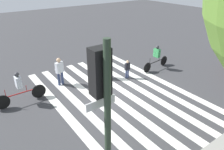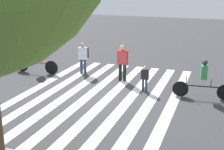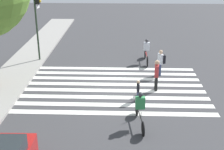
{
  "view_description": "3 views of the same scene",
  "coord_description": "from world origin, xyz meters",
  "px_view_note": "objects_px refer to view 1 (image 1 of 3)",
  "views": [
    {
      "loc": [
        6.02,
        7.91,
        5.87
      ],
      "look_at": [
        0.12,
        -0.34,
        1.01
      ],
      "focal_mm": 35.0,
      "sensor_mm": 36.0,
      "label": 1
    },
    {
      "loc": [
        -4.63,
        11.24,
        4.58
      ],
      "look_at": [
        -0.38,
        -0.49,
        0.81
      ],
      "focal_mm": 50.0,
      "sensor_mm": 36.0,
      "label": 2
    },
    {
      "loc": [
        -16.09,
        -0.4,
        7.22
      ],
      "look_at": [
        -0.71,
        0.14,
        1.04
      ],
      "focal_mm": 50.0,
      "sensor_mm": 36.0,
      "label": 3
    }
  ],
  "objects_px": {
    "traffic_light": "(104,119)",
    "cyclist_mid_street": "(157,56)",
    "pedestrian_child_with_backpack": "(127,68)",
    "pedestrian_adult_blue_shirt": "(59,69)",
    "pedestrian_adult_yellow_jacket": "(98,62)",
    "cyclist_near_curb": "(19,87)"
  },
  "relations": [
    {
      "from": "pedestrian_child_with_backpack",
      "to": "pedestrian_adult_blue_shirt",
      "type": "bearing_deg",
      "value": 158.06
    },
    {
      "from": "traffic_light",
      "to": "cyclist_mid_street",
      "type": "xyz_separation_m",
      "value": [
        -8.32,
        -6.44,
        -2.62
      ]
    },
    {
      "from": "traffic_light",
      "to": "cyclist_near_curb",
      "type": "height_order",
      "value": "traffic_light"
    },
    {
      "from": "pedestrian_adult_blue_shirt",
      "to": "pedestrian_adult_yellow_jacket",
      "type": "bearing_deg",
      "value": 150.85
    },
    {
      "from": "cyclist_near_curb",
      "to": "cyclist_mid_street",
      "type": "bearing_deg",
      "value": 172.81
    },
    {
      "from": "cyclist_near_curb",
      "to": "pedestrian_child_with_backpack",
      "type": "bearing_deg",
      "value": 170.72
    },
    {
      "from": "traffic_light",
      "to": "cyclist_near_curb",
      "type": "relative_size",
      "value": 2.03
    },
    {
      "from": "traffic_light",
      "to": "pedestrian_adult_yellow_jacket",
      "type": "height_order",
      "value": "traffic_light"
    },
    {
      "from": "pedestrian_child_with_backpack",
      "to": "cyclist_mid_street",
      "type": "bearing_deg",
      "value": 0.69
    },
    {
      "from": "pedestrian_adult_yellow_jacket",
      "to": "cyclist_near_curb",
      "type": "height_order",
      "value": "pedestrian_adult_yellow_jacket"
    },
    {
      "from": "pedestrian_child_with_backpack",
      "to": "pedestrian_adult_blue_shirt",
      "type": "distance_m",
      "value": 3.93
    },
    {
      "from": "pedestrian_adult_blue_shirt",
      "to": "cyclist_near_curb",
      "type": "distance_m",
      "value": 2.46
    },
    {
      "from": "cyclist_mid_street",
      "to": "cyclist_near_curb",
      "type": "bearing_deg",
      "value": -12.23
    },
    {
      "from": "pedestrian_adult_yellow_jacket",
      "to": "pedestrian_adult_blue_shirt",
      "type": "distance_m",
      "value": 2.3
    },
    {
      "from": "pedestrian_child_with_backpack",
      "to": "cyclist_near_curb",
      "type": "distance_m",
      "value": 6.01
    },
    {
      "from": "pedestrian_adult_yellow_jacket",
      "to": "pedestrian_child_with_backpack",
      "type": "relative_size",
      "value": 1.54
    },
    {
      "from": "pedestrian_adult_yellow_jacket",
      "to": "pedestrian_child_with_backpack",
      "type": "xyz_separation_m",
      "value": [
        -1.35,
        1.05,
        -0.35
      ]
    },
    {
      "from": "pedestrian_adult_yellow_jacket",
      "to": "pedestrian_adult_blue_shirt",
      "type": "xyz_separation_m",
      "value": [
        2.25,
        -0.49,
        -0.04
      ]
    },
    {
      "from": "pedestrian_adult_blue_shirt",
      "to": "traffic_light",
      "type": "bearing_deg",
      "value": 56.89
    },
    {
      "from": "traffic_light",
      "to": "pedestrian_adult_yellow_jacket",
      "type": "xyz_separation_m",
      "value": [
        -4.56,
        -7.52,
        -2.5
      ]
    },
    {
      "from": "traffic_light",
      "to": "pedestrian_adult_blue_shirt",
      "type": "bearing_deg",
      "value": -106.15
    },
    {
      "from": "pedestrian_adult_blue_shirt",
      "to": "cyclist_mid_street",
      "type": "distance_m",
      "value": 6.21
    }
  ]
}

